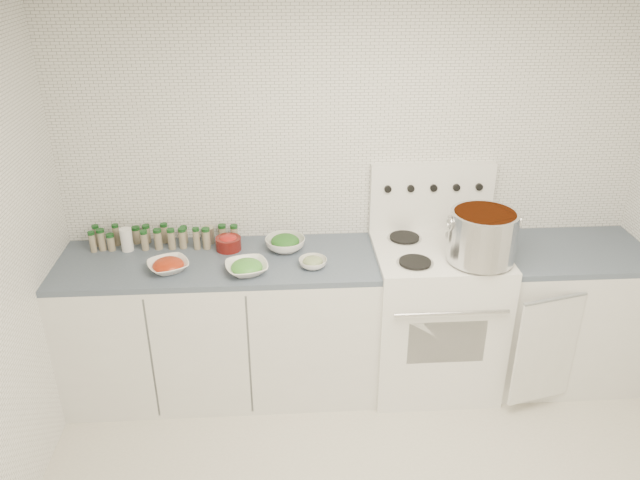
{
  "coord_description": "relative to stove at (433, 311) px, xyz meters",
  "views": [
    {
      "loc": [
        -0.43,
        -2.04,
        2.59
      ],
      "look_at": [
        -0.23,
        1.14,
        1.03
      ],
      "focal_mm": 35.0,
      "sensor_mm": 36.0,
      "label": 1
    }
  ],
  "objects": [
    {
      "name": "bowl_broccoli",
      "position": [
        -0.91,
        0.11,
        0.45
      ],
      "size": [
        0.24,
        0.24,
        0.1
      ],
      "color": "white",
      "rests_on": "counter_left"
    },
    {
      "name": "bowl_snowpea",
      "position": [
        -1.12,
        -0.16,
        0.44
      ],
      "size": [
        0.28,
        0.28,
        0.08
      ],
      "color": "white",
      "rests_on": "counter_left"
    },
    {
      "name": "counter_right",
      "position": [
        0.82,
        0.0,
        -0.05
      ],
      "size": [
        0.89,
        0.73,
        0.9
      ],
      "color": "white",
      "rests_on": "ground"
    },
    {
      "name": "room_walls",
      "position": [
        -0.48,
        -1.19,
        1.06
      ],
      "size": [
        3.54,
        3.04,
        2.52
      ],
      "color": "white",
      "rests_on": "ground"
    },
    {
      "name": "stock_pot",
      "position": [
        0.19,
        -0.17,
        0.6
      ],
      "size": [
        0.4,
        0.37,
        0.29
      ],
      "rotation": [
        0.0,
        0.0,
        -0.07
      ],
      "color": "silver",
      "rests_on": "stove"
    },
    {
      "name": "stove",
      "position": [
        0.0,
        0.0,
        0.0
      ],
      "size": [
        0.76,
        0.7,
        1.36
      ],
      "color": "white",
      "rests_on": "ground"
    },
    {
      "name": "spice_cluster",
      "position": [
        -1.67,
        0.21,
        0.47
      ],
      "size": [
        0.87,
        0.16,
        0.14
      ],
      "color": "gray",
      "rests_on": "counter_left"
    },
    {
      "name": "counter_left",
      "position": [
        -1.3,
        0.0,
        -0.05
      ],
      "size": [
        1.85,
        0.62,
        0.9
      ],
      "color": "white",
      "rests_on": "ground"
    },
    {
      "name": "bowl_pepper",
      "position": [
        -1.25,
        0.14,
        0.45
      ],
      "size": [
        0.15,
        0.15,
        0.09
      ],
      "color": "#59120F",
      "rests_on": "counter_left"
    },
    {
      "name": "bowl_zucchini",
      "position": [
        -0.75,
        -0.12,
        0.43
      ],
      "size": [
        0.2,
        0.2,
        0.06
      ],
      "color": "white",
      "rests_on": "counter_left"
    },
    {
      "name": "tin_can",
      "position": [
        -1.38,
        0.24,
        0.45
      ],
      "size": [
        0.08,
        0.08,
        0.1
      ],
      "primitive_type": "cylinder",
      "rotation": [
        0.0,
        0.0,
        -0.02
      ],
      "color": "#AFAB94",
      "rests_on": "counter_left"
    },
    {
      "name": "bowl_tomato",
      "position": [
        -1.56,
        -0.11,
        0.44
      ],
      "size": [
        0.29,
        0.29,
        0.07
      ],
      "color": "white",
      "rests_on": "counter_left"
    },
    {
      "name": "salt_canister",
      "position": [
        -1.85,
        0.16,
        0.47
      ],
      "size": [
        0.09,
        0.09,
        0.14
      ],
      "primitive_type": "cylinder",
      "rotation": [
        0.0,
        0.0,
        0.32
      ],
      "color": "white",
      "rests_on": "counter_left"
    }
  ]
}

